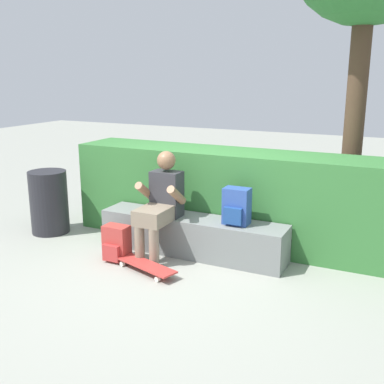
{
  "coord_description": "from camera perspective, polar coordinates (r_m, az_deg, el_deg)",
  "views": [
    {
      "loc": [
        2.19,
        -4.1,
        2.03
      ],
      "look_at": [
        0.0,
        0.44,
        0.74
      ],
      "focal_mm": 43.54,
      "sensor_mm": 36.0,
      "label": 1
    }
  ],
  "objects": [
    {
      "name": "hedge_row",
      "position": [
        5.64,
        6.6,
        -0.78
      ],
      "size": [
        4.39,
        0.73,
        1.13
      ],
      "color": "#357435",
      "rests_on": "ground"
    },
    {
      "name": "person_skater",
      "position": [
        5.18,
        -3.87,
        -1.21
      ],
      "size": [
        0.49,
        0.62,
        1.19
      ],
      "color": "#333338",
      "rests_on": "ground"
    },
    {
      "name": "ground_plane",
      "position": [
        5.08,
        -2.2,
        -9.19
      ],
      "size": [
        24.0,
        24.0,
        0.0
      ],
      "primitive_type": "plane",
      "color": "gray"
    },
    {
      "name": "backpack_on_bench",
      "position": [
        5.03,
        5.46,
        -1.83
      ],
      "size": [
        0.28,
        0.23,
        0.4
      ],
      "color": "#2D4C99",
      "rests_on": "bench_main"
    },
    {
      "name": "skateboard_near_person",
      "position": [
        4.97,
        -5.84,
        -8.87
      ],
      "size": [
        0.82,
        0.43,
        0.09
      ],
      "color": "#BC3833",
      "rests_on": "ground"
    },
    {
      "name": "bench_main",
      "position": [
        5.36,
        -0.01,
        -5.35
      ],
      "size": [
        2.19,
        0.44,
        0.44
      ],
      "color": "slate",
      "rests_on": "ground"
    },
    {
      "name": "backpack_on_ground",
      "position": [
        5.25,
        -9.25,
        -6.27
      ],
      "size": [
        0.28,
        0.23,
        0.4
      ],
      "color": "#B23833",
      "rests_on": "ground"
    },
    {
      "name": "trash_bin",
      "position": [
        6.31,
        -17.11,
        -1.18
      ],
      "size": [
        0.48,
        0.48,
        0.81
      ],
      "color": "#232328",
      "rests_on": "ground"
    }
  ]
}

